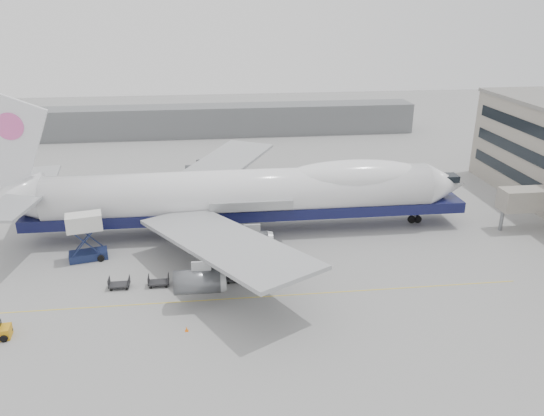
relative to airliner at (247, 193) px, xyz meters
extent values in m
plane|color=gray|center=(-0.64, -12.00, -5.62)|extent=(260.00, 260.00, 0.00)
cube|color=gold|center=(-0.64, -18.00, -5.62)|extent=(60.00, 0.15, 0.01)
cube|color=gray|center=(39.36, -4.00, -1.12)|extent=(9.00, 3.00, 3.00)
cylinder|color=slate|center=(35.36, -4.00, -4.12)|extent=(0.50, 0.50, 3.00)
cube|color=slate|center=(-10.64, 58.00, -2.12)|extent=(110.00, 8.00, 7.00)
cylinder|color=white|center=(-0.64, 0.00, 0.08)|extent=(52.00, 6.40, 6.40)
cube|color=#10133D|center=(0.36, 0.00, -2.48)|extent=(60.00, 5.76, 1.50)
cone|color=white|center=(28.36, 0.00, 0.08)|extent=(6.00, 6.40, 6.40)
cone|color=white|center=(-31.14, 0.00, 0.68)|extent=(9.00, 6.40, 6.40)
ellipsoid|color=white|center=(14.96, 0.00, 1.84)|extent=(20.67, 5.78, 4.56)
cube|color=white|center=(-29.64, 0.00, 7.58)|extent=(10.52, 0.50, 13.56)
cylinder|color=pink|center=(-29.14, 0.00, 10.08)|extent=(3.40, 0.30, 3.40)
cube|color=#9EA0A3|center=(-3.64, -14.28, -0.52)|extent=(20.35, 26.74, 2.26)
cube|color=#9EA0A3|center=(-3.64, 14.28, -0.52)|extent=(20.35, 26.74, 2.26)
cylinder|color=#595B60|center=(-6.64, 19.00, -2.72)|extent=(4.80, 2.60, 2.60)
cylinder|color=#595B60|center=(-0.64, 10.00, -2.72)|extent=(4.80, 2.60, 2.60)
cylinder|color=#595B60|center=(-0.64, -10.00, -2.72)|extent=(4.80, 2.60, 2.60)
cylinder|color=#595B60|center=(-6.64, -19.00, -2.72)|extent=(4.80, 2.60, 2.60)
cylinder|color=slate|center=(24.36, 0.00, -4.37)|extent=(0.36, 0.36, 2.50)
cylinder|color=black|center=(24.36, 0.00, -5.07)|extent=(1.10, 0.45, 1.10)
cylinder|color=slate|center=(-3.64, -3.00, -4.37)|extent=(0.36, 0.36, 2.50)
cylinder|color=black|center=(-3.64, -3.00, -5.07)|extent=(1.10, 0.45, 1.10)
cylinder|color=slate|center=(-3.64, 3.00, -4.37)|extent=(0.36, 0.36, 2.50)
cylinder|color=black|center=(-3.64, 3.00, -5.07)|extent=(1.10, 0.45, 1.10)
cube|color=#182248|center=(-20.36, -6.31, -5.12)|extent=(4.94, 3.13, 1.01)
cube|color=silver|center=(-20.36, -6.31, -0.62)|extent=(4.62, 3.23, 2.01)
cube|color=#182248|center=(-20.36, -7.31, -2.82)|extent=(3.22, 0.82, 3.61)
cube|color=#182248|center=(-20.36, -5.30, -2.82)|extent=(3.22, 0.82, 3.61)
cube|color=slate|center=(-20.36, -4.84, -0.62)|extent=(2.38, 1.55, 0.15)
cylinder|color=black|center=(-22.01, -7.22, -5.21)|extent=(0.82, 0.32, 0.82)
cylinder|color=black|center=(-22.01, -5.39, -5.21)|extent=(0.82, 0.32, 0.82)
cylinder|color=black|center=(-18.71, -7.22, -5.21)|extent=(0.82, 0.32, 0.82)
cylinder|color=black|center=(-18.71, -5.39, -5.21)|extent=(0.82, 0.32, 0.82)
cylinder|color=black|center=(-24.85, -23.20, -5.26)|extent=(0.72, 0.31, 0.72)
cylinder|color=black|center=(-24.85, -21.87, -5.26)|extent=(0.72, 0.31, 0.72)
cone|color=orange|center=(-7.75, -23.53, -5.37)|extent=(0.32, 0.32, 0.50)
cube|color=orange|center=(-7.75, -23.53, -5.61)|extent=(0.34, 0.34, 0.03)
cube|color=#2D2D30|center=(-15.48, -14.21, -5.17)|extent=(2.30, 1.35, 0.18)
cube|color=#2D2D30|center=(-16.58, -14.21, -4.77)|extent=(0.08, 1.35, 0.90)
cube|color=#2D2D30|center=(-14.38, -14.21, -4.77)|extent=(0.08, 1.35, 0.90)
cylinder|color=black|center=(-16.33, -14.76, -5.47)|extent=(0.30, 0.12, 0.30)
cylinder|color=black|center=(-16.33, -13.66, -5.47)|extent=(0.30, 0.12, 0.30)
cylinder|color=black|center=(-14.63, -14.76, -5.47)|extent=(0.30, 0.12, 0.30)
cylinder|color=black|center=(-14.63, -13.66, -5.47)|extent=(0.30, 0.12, 0.30)
cube|color=#2D2D30|center=(-11.14, -14.21, -5.17)|extent=(2.30, 1.35, 0.18)
cube|color=#2D2D30|center=(-12.24, -14.21, -4.77)|extent=(0.08, 1.35, 0.90)
cube|color=#2D2D30|center=(-10.04, -14.21, -4.77)|extent=(0.08, 1.35, 0.90)
cylinder|color=black|center=(-11.99, -14.76, -5.47)|extent=(0.30, 0.12, 0.30)
cylinder|color=black|center=(-11.99, -13.66, -5.47)|extent=(0.30, 0.12, 0.30)
cylinder|color=black|center=(-10.29, -14.76, -5.47)|extent=(0.30, 0.12, 0.30)
cylinder|color=black|center=(-10.29, -13.66, -5.47)|extent=(0.30, 0.12, 0.30)
cube|color=#2D2D30|center=(-6.80, -14.21, -5.17)|extent=(2.30, 1.35, 0.18)
cube|color=#2D2D30|center=(-7.90, -14.21, -4.77)|extent=(0.08, 1.35, 0.90)
cube|color=#2D2D30|center=(-5.70, -14.21, -4.77)|extent=(0.08, 1.35, 0.90)
cylinder|color=black|center=(-7.65, -14.76, -5.47)|extent=(0.30, 0.12, 0.30)
cylinder|color=black|center=(-7.65, -13.66, -5.47)|extent=(0.30, 0.12, 0.30)
cylinder|color=black|center=(-5.95, -14.76, -5.47)|extent=(0.30, 0.12, 0.30)
cylinder|color=black|center=(-5.95, -13.66, -5.47)|extent=(0.30, 0.12, 0.30)
cube|color=#2D2D30|center=(-2.46, -14.21, -5.17)|extent=(2.30, 1.35, 0.18)
cube|color=#2D2D30|center=(-3.56, -14.21, -4.77)|extent=(0.08, 1.35, 0.90)
cube|color=#2D2D30|center=(-1.36, -14.21, -4.77)|extent=(0.08, 1.35, 0.90)
cylinder|color=black|center=(-3.31, -14.76, -5.47)|extent=(0.30, 0.12, 0.30)
cylinder|color=black|center=(-3.31, -13.66, -5.47)|extent=(0.30, 0.12, 0.30)
cylinder|color=black|center=(-1.61, -14.76, -5.47)|extent=(0.30, 0.12, 0.30)
cylinder|color=black|center=(-1.61, -13.66, -5.47)|extent=(0.30, 0.12, 0.30)
cube|color=#2D2D30|center=(1.88, -14.21, -5.17)|extent=(2.30, 1.35, 0.18)
cube|color=#2D2D30|center=(0.78, -14.21, -4.77)|extent=(0.08, 1.35, 0.90)
cube|color=#2D2D30|center=(2.98, -14.21, -4.77)|extent=(0.08, 1.35, 0.90)
cylinder|color=black|center=(1.03, -14.76, -5.47)|extent=(0.30, 0.12, 0.30)
cylinder|color=black|center=(1.03, -13.66, -5.47)|extent=(0.30, 0.12, 0.30)
cylinder|color=black|center=(2.73, -14.76, -5.47)|extent=(0.30, 0.12, 0.30)
cylinder|color=black|center=(2.73, -13.66, -5.47)|extent=(0.30, 0.12, 0.30)
camera|label=1|loc=(-4.68, -68.02, 24.46)|focal=35.00mm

